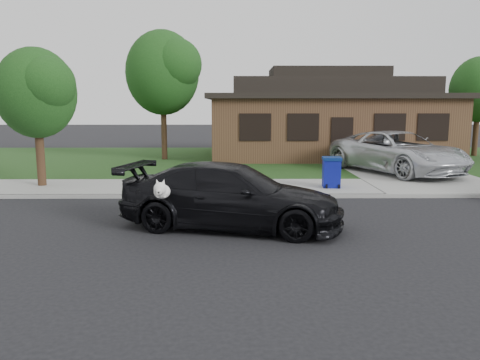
{
  "coord_description": "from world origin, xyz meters",
  "views": [
    {
      "loc": [
        -0.87,
        -10.58,
        2.8
      ],
      "look_at": [
        -0.78,
        0.11,
        1.1
      ],
      "focal_mm": 35.0,
      "sensor_mm": 36.0,
      "label": 1
    }
  ],
  "objects": [
    {
      "name": "ground",
      "position": [
        0.0,
        0.0,
        0.0
      ],
      "size": [
        120.0,
        120.0,
        0.0
      ],
      "primitive_type": "plane",
      "color": "black",
      "rests_on": "ground"
    },
    {
      "name": "sidewalk",
      "position": [
        0.0,
        5.0,
        0.06
      ],
      "size": [
        60.0,
        3.0,
        0.12
      ],
      "primitive_type": "cube",
      "color": "gray",
      "rests_on": "ground"
    },
    {
      "name": "curb",
      "position": [
        0.0,
        3.5,
        0.06
      ],
      "size": [
        60.0,
        0.12,
        0.12
      ],
      "primitive_type": "cube",
      "color": "gray",
      "rests_on": "ground"
    },
    {
      "name": "lawn",
      "position": [
        0.0,
        13.0,
        0.07
      ],
      "size": [
        60.0,
        13.0,
        0.13
      ],
      "primitive_type": "cube",
      "color": "#193814",
      "rests_on": "ground"
    },
    {
      "name": "driveway",
      "position": [
        6.0,
        10.0,
        0.07
      ],
      "size": [
        4.5,
        13.0,
        0.14
      ],
      "primitive_type": "cube",
      "color": "gray",
      "rests_on": "ground"
    },
    {
      "name": "sedan",
      "position": [
        -0.99,
        0.01,
        0.75
      ],
      "size": [
        5.48,
        3.24,
        1.49
      ],
      "rotation": [
        0.0,
        0.0,
        1.33
      ],
      "color": "black",
      "rests_on": "ground"
    },
    {
      "name": "minivan",
      "position": [
        5.58,
        8.0,
        0.97
      ],
      "size": [
        5.02,
        6.58,
        1.66
      ],
      "primitive_type": "imported",
      "rotation": [
        0.0,
        0.0,
        0.44
      ],
      "color": "silver",
      "rests_on": "driveway"
    },
    {
      "name": "recycling_bin",
      "position": [
        2.29,
        4.74,
        0.63
      ],
      "size": [
        0.65,
        0.67,
        1.01
      ],
      "rotation": [
        0.0,
        0.0,
        -0.08
      ],
      "color": "navy",
      "rests_on": "sidewalk"
    },
    {
      "name": "house",
      "position": [
        4.0,
        15.0,
        2.13
      ],
      "size": [
        12.6,
        8.6,
        4.65
      ],
      "color": "#422B1C",
      "rests_on": "ground"
    },
    {
      "name": "tree_0",
      "position": [
        -4.34,
        12.88,
        4.48
      ],
      "size": [
        3.78,
        3.6,
        6.34
      ],
      "color": "#332114",
      "rests_on": "ground"
    },
    {
      "name": "tree_2",
      "position": [
        -7.38,
        5.11,
        3.27
      ],
      "size": [
        2.73,
        2.6,
        4.59
      ],
      "color": "#332114",
      "rests_on": "ground"
    }
  ]
}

